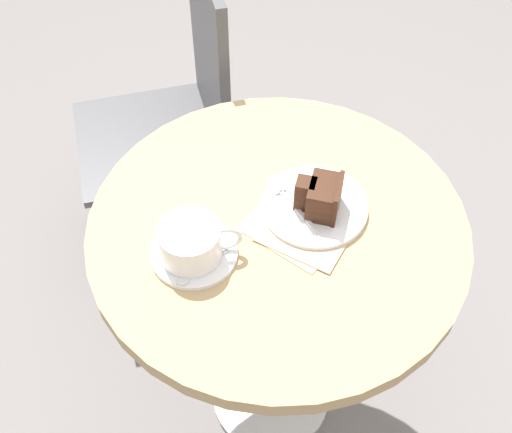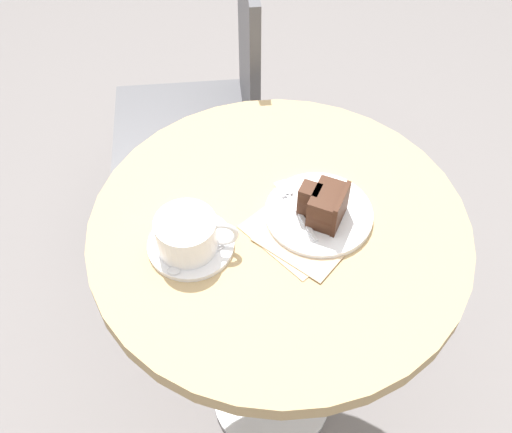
% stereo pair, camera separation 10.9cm
% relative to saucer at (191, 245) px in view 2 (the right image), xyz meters
% --- Properties ---
extents(ground_plane, '(4.40, 4.40, 0.01)m').
position_rel_saucer_xyz_m(ground_plane, '(0.15, 0.05, -0.74)').
color(ground_plane, slate).
rests_on(ground_plane, ground).
extents(cafe_table, '(0.68, 0.68, 0.73)m').
position_rel_saucer_xyz_m(cafe_table, '(0.15, 0.05, -0.13)').
color(cafe_table, tan).
rests_on(cafe_table, ground).
extents(saucer, '(0.15, 0.15, 0.01)m').
position_rel_saucer_xyz_m(saucer, '(0.00, 0.00, 0.00)').
color(saucer, white).
rests_on(saucer, cafe_table).
extents(coffee_cup, '(0.14, 0.10, 0.06)m').
position_rel_saucer_xyz_m(coffee_cup, '(-0.00, -0.01, 0.04)').
color(coffee_cup, white).
rests_on(coffee_cup, saucer).
extents(teaspoon, '(0.09, 0.06, 0.00)m').
position_rel_saucer_xyz_m(teaspoon, '(0.00, -0.04, 0.01)').
color(teaspoon, silver).
rests_on(teaspoon, saucer).
extents(cake_plate, '(0.19, 0.19, 0.01)m').
position_rel_saucer_xyz_m(cake_plate, '(0.22, 0.07, 0.00)').
color(cake_plate, white).
rests_on(cake_plate, cafe_table).
extents(cake_slice, '(0.09, 0.09, 0.07)m').
position_rel_saucer_xyz_m(cake_slice, '(0.23, 0.06, 0.04)').
color(cake_slice, '#422619').
rests_on(cake_slice, cake_plate).
extents(fork, '(0.08, 0.14, 0.00)m').
position_rel_saucer_xyz_m(fork, '(0.18, 0.09, 0.01)').
color(fork, silver).
rests_on(fork, cake_plate).
extents(napkin, '(0.23, 0.23, 0.00)m').
position_rel_saucer_xyz_m(napkin, '(0.20, 0.03, -0.00)').
color(napkin, tan).
rests_on(napkin, cafe_table).
extents(cafe_chair, '(0.42, 0.42, 0.91)m').
position_rel_saucer_xyz_m(cafe_chair, '(0.00, 0.63, -0.21)').
color(cafe_chair, '#4C4C51').
rests_on(cafe_chair, ground).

